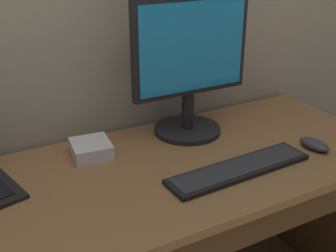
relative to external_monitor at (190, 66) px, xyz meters
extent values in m
cube|color=olive|center=(-0.32, -0.18, -0.27)|extent=(1.86, 0.66, 0.03)
cube|color=#4E351E|center=(0.59, -0.18, -0.63)|extent=(0.05, 0.61, 0.69)
cylinder|color=black|center=(0.00, 0.01, -0.25)|extent=(0.25, 0.25, 0.02)
cylinder|color=black|center=(0.00, 0.01, -0.17)|extent=(0.04, 0.04, 0.14)
cube|color=black|center=(0.00, 0.00, 0.07)|extent=(0.44, 0.03, 0.34)
cube|color=#198CD8|center=(0.00, -0.02, 0.07)|extent=(0.41, 0.00, 0.31)
cube|color=black|center=(-0.01, -0.32, -0.25)|extent=(0.50, 0.13, 0.01)
cube|color=#2D2D30|center=(-0.01, -0.32, -0.24)|extent=(0.47, 0.11, 0.00)
ellipsoid|color=#38383D|center=(0.31, -0.32, -0.24)|extent=(0.07, 0.12, 0.03)
cube|color=silver|center=(-0.38, 0.01, -0.23)|extent=(0.14, 0.15, 0.05)
camera|label=1|loc=(-0.76, -1.23, 0.41)|focal=45.41mm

